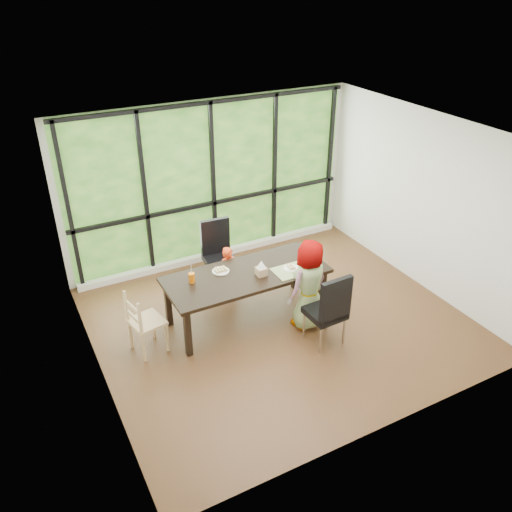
# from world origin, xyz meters

# --- Properties ---
(ground) EXTENTS (5.00, 5.00, 0.00)m
(ground) POSITION_xyz_m (0.00, 0.00, 0.00)
(ground) COLOR black
(ground) RESTS_ON ground
(back_wall) EXTENTS (5.00, 0.00, 5.00)m
(back_wall) POSITION_xyz_m (0.00, 2.25, 1.35)
(back_wall) COLOR silver
(back_wall) RESTS_ON ground
(foliage_backdrop) EXTENTS (4.80, 0.02, 2.65)m
(foliage_backdrop) POSITION_xyz_m (0.00, 2.23, 1.35)
(foliage_backdrop) COLOR #204918
(foliage_backdrop) RESTS_ON back_wall
(window_mullions) EXTENTS (4.80, 0.06, 2.65)m
(window_mullions) POSITION_xyz_m (0.00, 2.19, 1.35)
(window_mullions) COLOR black
(window_mullions) RESTS_ON back_wall
(window_sill) EXTENTS (4.80, 0.12, 0.10)m
(window_sill) POSITION_xyz_m (0.00, 2.15, 0.05)
(window_sill) COLOR silver
(window_sill) RESTS_ON ground
(dining_table) EXTENTS (2.36, 1.18, 0.75)m
(dining_table) POSITION_xyz_m (-0.37, 0.28, 0.38)
(dining_table) COLOR black
(dining_table) RESTS_ON ground
(chair_window_leather) EXTENTS (0.50, 0.50, 1.08)m
(chair_window_leather) POSITION_xyz_m (-0.34, 1.25, 0.54)
(chair_window_leather) COLOR black
(chair_window_leather) RESTS_ON ground
(chair_interior_leather) EXTENTS (0.48, 0.48, 1.08)m
(chair_interior_leather) POSITION_xyz_m (0.31, -0.67, 0.54)
(chair_interior_leather) COLOR black
(chair_interior_leather) RESTS_ON ground
(chair_end_beech) EXTENTS (0.47, 0.49, 0.90)m
(chair_end_beech) POSITION_xyz_m (-1.83, 0.26, 0.45)
(chair_end_beech) COLOR tan
(chair_end_beech) RESTS_ON ground
(child_toddler) EXTENTS (0.35, 0.25, 0.87)m
(child_toddler) POSITION_xyz_m (-0.37, 0.85, 0.44)
(child_toddler) COLOR #EE4116
(child_toddler) RESTS_ON ground
(child_older) EXTENTS (0.73, 0.56, 1.32)m
(child_older) POSITION_xyz_m (0.30, -0.25, 0.66)
(child_older) COLOR slate
(child_older) RESTS_ON ground
(placemat) EXTENTS (0.51, 0.38, 0.01)m
(placemat) POSITION_xyz_m (0.23, 0.05, 0.75)
(placemat) COLOR tan
(placemat) RESTS_ON dining_table
(plate_far) EXTENTS (0.24, 0.24, 0.02)m
(plate_far) POSITION_xyz_m (-0.66, 0.50, 0.76)
(plate_far) COLOR white
(plate_far) RESTS_ON dining_table
(plate_near) EXTENTS (0.22, 0.22, 0.01)m
(plate_near) POSITION_xyz_m (0.25, 0.11, 0.76)
(plate_near) COLOR white
(plate_near) RESTS_ON dining_table
(orange_cup) EXTENTS (0.09, 0.09, 0.14)m
(orange_cup) POSITION_xyz_m (-1.12, 0.43, 0.82)
(orange_cup) COLOR #D96308
(orange_cup) RESTS_ON dining_table
(green_cup) EXTENTS (0.08, 0.08, 0.13)m
(green_cup) POSITION_xyz_m (0.55, -0.00, 0.81)
(green_cup) COLOR #60CA3A
(green_cup) RESTS_ON dining_table
(white_mug) EXTENTS (0.09, 0.09, 0.10)m
(white_mug) POSITION_xyz_m (0.69, 0.33, 0.80)
(white_mug) COLOR white
(white_mug) RESTS_ON dining_table
(tissue_box) EXTENTS (0.14, 0.14, 0.12)m
(tissue_box) POSITION_xyz_m (-0.20, 0.15, 0.81)
(tissue_box) COLOR tan
(tissue_box) RESTS_ON dining_table
(crepe_rolls_far) EXTENTS (0.20, 0.12, 0.04)m
(crepe_rolls_far) POSITION_xyz_m (-0.66, 0.50, 0.78)
(crepe_rolls_far) COLOR tan
(crepe_rolls_far) RESTS_ON plate_far
(crepe_rolls_near) EXTENTS (0.10, 0.12, 0.04)m
(crepe_rolls_near) POSITION_xyz_m (0.25, 0.11, 0.78)
(crepe_rolls_near) COLOR tan
(crepe_rolls_near) RESTS_ON plate_near
(straw_white) EXTENTS (0.01, 0.04, 0.20)m
(straw_white) POSITION_xyz_m (-1.12, 0.43, 0.93)
(straw_white) COLOR white
(straw_white) RESTS_ON orange_cup
(straw_pink) EXTENTS (0.01, 0.04, 0.20)m
(straw_pink) POSITION_xyz_m (0.55, -0.00, 0.92)
(straw_pink) COLOR pink
(straw_pink) RESTS_ON green_cup
(tissue) EXTENTS (0.12, 0.12, 0.11)m
(tissue) POSITION_xyz_m (-0.20, 0.15, 0.92)
(tissue) COLOR white
(tissue) RESTS_ON tissue_box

